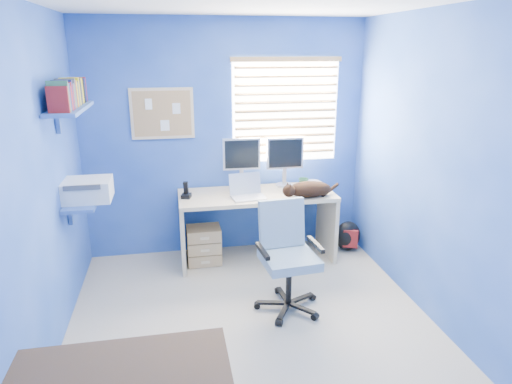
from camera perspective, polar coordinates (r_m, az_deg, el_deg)
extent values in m
cube|color=#B4A890|center=(3.92, -0.40, -16.39)|extent=(3.00, 3.20, 0.00)
cube|color=#1D44A0|center=(4.93, -3.80, 6.52)|extent=(3.00, 0.01, 2.50)
cube|color=#1D44A0|center=(1.94, 8.20, -11.53)|extent=(3.00, 0.01, 2.50)
cube|color=#1D44A0|center=(3.46, -25.69, 0.01)|extent=(0.01, 3.20, 2.50)
cube|color=#1D44A0|center=(3.93, 21.62, 2.47)|extent=(0.01, 3.20, 2.50)
cube|color=tan|center=(4.89, 0.07, -4.31)|extent=(1.62, 0.65, 0.74)
cube|color=silver|center=(4.58, -0.97, 0.54)|extent=(0.36, 0.30, 0.22)
cube|color=silver|center=(4.92, -1.84, 3.67)|extent=(0.40, 0.13, 0.54)
cube|color=silver|center=(4.97, 3.58, 3.78)|extent=(0.40, 0.12, 0.54)
cube|color=black|center=(4.65, -8.75, 0.27)|extent=(0.12, 0.13, 0.17)
imported|color=#306842|center=(4.99, 5.95, 1.16)|extent=(0.10, 0.09, 0.10)
cylinder|color=silver|center=(5.02, 7.17, 1.04)|extent=(0.13, 0.13, 0.07)
ellipsoid|color=black|center=(4.67, 6.70, 0.36)|extent=(0.49, 0.33, 0.16)
cube|color=beige|center=(5.13, 4.38, -5.02)|extent=(0.25, 0.46, 0.45)
cube|color=tan|center=(4.88, -6.51, -6.58)|extent=(0.35, 0.28, 0.41)
cube|color=yellow|center=(4.96, 3.38, -7.13)|extent=(0.03, 0.17, 0.24)
ellipsoid|color=black|center=(5.27, 11.38, -5.37)|extent=(0.35, 0.31, 0.34)
cylinder|color=black|center=(4.14, 4.05, -13.97)|extent=(0.59, 0.59, 0.06)
cylinder|color=black|center=(4.03, 4.11, -11.33)|extent=(0.05, 0.05, 0.38)
cube|color=#8292A4|center=(3.92, 4.19, -8.41)|extent=(0.48, 0.48, 0.08)
cube|color=#8292A4|center=(4.00, 3.23, -3.89)|extent=(0.41, 0.10, 0.42)
cube|color=white|center=(4.99, 3.69, 10.15)|extent=(1.15, 0.01, 1.10)
cube|color=tan|center=(4.96, 3.78, 10.10)|extent=(1.10, 0.03, 1.00)
cube|color=tan|center=(4.83, -11.63, 9.58)|extent=(0.64, 0.02, 0.52)
cube|color=tan|center=(4.82, -11.63, 9.57)|extent=(0.58, 0.01, 0.46)
cube|color=#3B5FA6|center=(4.22, -20.84, -1.14)|extent=(0.26, 0.55, 0.03)
cube|color=silver|center=(4.19, -20.46, 0.25)|extent=(0.42, 0.34, 0.18)
cube|color=#3B5FA6|center=(4.06, -22.21, 9.63)|extent=(0.24, 0.90, 0.03)
cube|color=navy|center=(4.05, -22.56, 11.36)|extent=(0.15, 0.80, 0.22)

